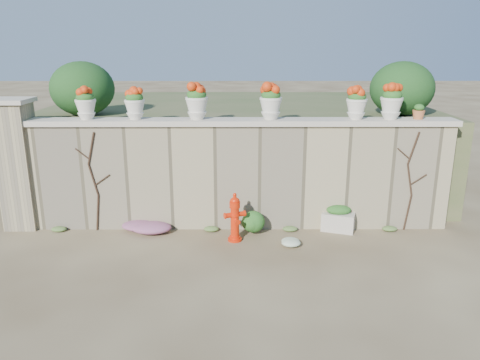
{
  "coord_description": "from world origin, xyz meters",
  "views": [
    {
      "loc": [
        0.02,
        -6.78,
        3.42
      ],
      "look_at": [
        0.05,
        1.4,
        1.05
      ],
      "focal_mm": 35.0,
      "sensor_mm": 36.0,
      "label": 1
    }
  ],
  "objects_px": {
    "planter_box": "(338,219)",
    "terracotta_pot": "(419,112)",
    "fire_hydrant": "(235,217)",
    "urn_pot_0": "(86,103)"
  },
  "relations": [
    {
      "from": "planter_box",
      "to": "terracotta_pot",
      "type": "distance_m",
      "value": 2.46
    },
    {
      "from": "terracotta_pot",
      "to": "fire_hydrant",
      "type": "bearing_deg",
      "value": -167.82
    },
    {
      "from": "fire_hydrant",
      "to": "terracotta_pot",
      "type": "relative_size",
      "value": 3.35
    },
    {
      "from": "fire_hydrant",
      "to": "terracotta_pot",
      "type": "distance_m",
      "value": 3.89
    },
    {
      "from": "planter_box",
      "to": "urn_pot_0",
      "type": "distance_m",
      "value": 5.17
    },
    {
      "from": "fire_hydrant",
      "to": "planter_box",
      "type": "relative_size",
      "value": 1.31
    },
    {
      "from": "urn_pot_0",
      "to": "terracotta_pot",
      "type": "bearing_deg",
      "value": 0.0
    },
    {
      "from": "urn_pot_0",
      "to": "terracotta_pot",
      "type": "distance_m",
      "value": 6.11
    },
    {
      "from": "urn_pot_0",
      "to": "terracotta_pot",
      "type": "xyz_separation_m",
      "value": [
        6.1,
        0.0,
        -0.17
      ]
    },
    {
      "from": "fire_hydrant",
      "to": "terracotta_pot",
      "type": "bearing_deg",
      "value": -8.09
    }
  ]
}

